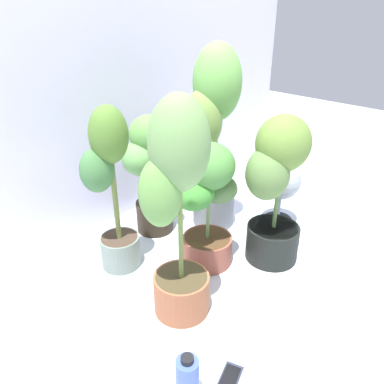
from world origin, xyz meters
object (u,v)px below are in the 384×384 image
potted_plant_front_right (275,186)px  potted_plant_center (207,200)px  potted_plant_front_left (177,204)px  potted_plant_back_left (111,187)px  potted_plant_back_center (149,170)px  cell_phone (229,379)px  floor_fan (282,183)px  nutrient_bottle (187,380)px  potted_plant_back_right (213,127)px

potted_plant_front_right → potted_plant_center: potted_plant_front_right is taller
potted_plant_center → potted_plant_front_left: size_ratio=0.69×
potted_plant_back_left → potted_plant_back_center: 0.38m
cell_phone → floor_fan: 1.23m
floor_fan → nutrient_bottle: bearing=-108.5°
potted_plant_back_center → potted_plant_front_left: bearing=-119.6°
potted_plant_front_right → nutrient_bottle: 0.98m
floor_fan → nutrient_bottle: 1.34m
potted_plant_back_right → floor_fan: potted_plant_back_right is taller
floor_fan → nutrient_bottle: (-1.24, -0.45, -0.18)m
potted_plant_back_right → potted_plant_front_left: size_ratio=1.10×
potted_plant_back_right → potted_plant_center: (-0.32, -0.25, -0.25)m
potted_plant_back_left → potted_plant_front_left: bearing=-89.7°
potted_plant_back_left → floor_fan: size_ratio=2.12×
cell_phone → nutrient_bottle: bearing=49.6°
cell_phone → nutrient_bottle: (-0.16, 0.06, 0.09)m
nutrient_bottle → floor_fan: bearing=20.1°
potted_plant_back_left → potted_plant_back_right: (0.67, -0.05, 0.17)m
potted_plant_front_left → nutrient_bottle: (-0.27, -0.34, -0.45)m
potted_plant_back_right → nutrient_bottle: bearing=-141.3°
potted_plant_back_left → potted_plant_back_right: potted_plant_back_right is taller
potted_plant_center → cell_phone: size_ratio=4.22×
cell_phone → potted_plant_center: bearing=-60.2°
potted_plant_center → cell_phone: (-0.46, -0.55, -0.37)m
potted_plant_front_left → nutrient_bottle: potted_plant_front_left is taller
potted_plant_front_left → floor_fan: (0.97, 0.12, -0.28)m
potted_plant_back_left → potted_plant_center: size_ratio=1.28×
potted_plant_back_left → potted_plant_center: bearing=-41.2°
potted_plant_front_left → floor_fan: potted_plant_front_left is taller
potted_plant_back_left → potted_plant_back_center: (0.35, 0.14, -0.06)m
floor_fan → potted_plant_back_right: bearing=-172.4°
potted_plant_center → potted_plant_front_left: bearing=-155.3°
potted_plant_back_right → cell_phone: size_ratio=6.78×
cell_phone → floor_fan: (1.08, 0.51, 0.27)m
potted_plant_back_center → potted_plant_center: size_ratio=1.07×
potted_plant_front_left → cell_phone: bearing=-105.8°
potted_plant_front_right → cell_phone: size_ratio=5.00×
potted_plant_front_left → nutrient_bottle: bearing=-129.0°
potted_plant_front_right → potted_plant_front_left: size_ratio=0.81×
potted_plant_center → potted_plant_back_left: bearing=138.8°
potted_plant_back_left → nutrient_bottle: 0.92m
cell_phone → nutrient_bottle: nutrient_bottle is taller
potted_plant_back_left → potted_plant_front_left: 0.48m
potted_plant_back_center → cell_phone: bearing=-114.5°
potted_plant_back_right → potted_plant_center: 0.48m
potted_plant_back_left → potted_plant_front_left: (0.00, -0.47, 0.09)m
cell_phone → floor_fan: size_ratio=0.39×
potted_plant_back_left → cell_phone: 0.98m
potted_plant_front_left → cell_phone: 0.68m
potted_plant_back_right → potted_plant_back_center: 0.44m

